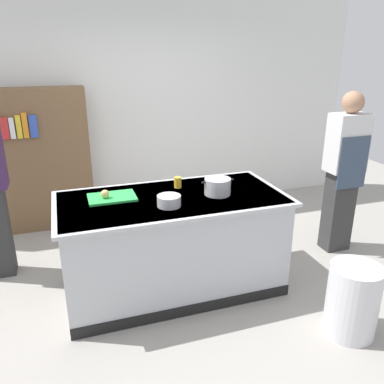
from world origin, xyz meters
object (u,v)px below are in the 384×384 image
juice_cup (178,182)px  bookshelf (43,160)px  trash_bin (352,300)px  onion (105,194)px  mixing_bowl (169,201)px  stock_pot (218,186)px  person_chef (344,170)px

juice_cup → bookshelf: (-1.22, 1.57, -0.10)m
trash_bin → juice_cup: bearing=128.7°
onion → mixing_bowl: 0.56m
mixing_bowl → bookshelf: size_ratio=0.11×
mixing_bowl → trash_bin: bearing=-35.1°
mixing_bowl → stock_pot: bearing=15.3°
stock_pot → juice_cup: stock_pot is taller
stock_pot → trash_bin: stock_pot is taller
juice_cup → mixing_bowl: bearing=-115.5°
onion → juice_cup: juice_cup is taller
mixing_bowl → person_chef: person_chef is taller
stock_pot → bookshelf: bearing=128.9°
onion → mixing_bowl: (0.48, -0.30, -0.01)m
onion → person_chef: 2.48m
mixing_bowl → juice_cup: bearing=64.5°
onion → trash_bin: bearing=-34.3°
mixing_bowl → trash_bin: mixing_bowl is taller
juice_cup → trash_bin: 1.75m
person_chef → bookshelf: 3.43m
trash_bin → person_chef: size_ratio=0.34×
onion → stock_pot: 0.97m
bookshelf → trash_bin: bearing=-51.8°
onion → juice_cup: 0.68m
bookshelf → onion: bearing=-72.2°
mixing_bowl → juice_cup: 0.46m
trash_bin → mixing_bowl: bearing=144.9°
person_chef → bookshelf: person_chef is taller
bookshelf → person_chef: bearing=-28.3°
person_chef → onion: bearing=79.4°
stock_pot → juice_cup: bearing=134.9°
juice_cup → person_chef: bearing=-1.7°
mixing_bowl → trash_bin: (1.21, -0.85, -0.65)m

